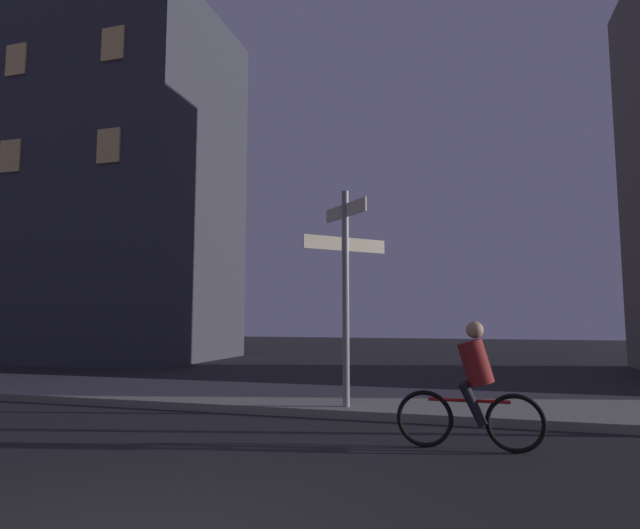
% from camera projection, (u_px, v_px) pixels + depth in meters
% --- Properties ---
extents(sidewalk_kerb, '(40.00, 3.07, 0.14)m').
position_uv_depth(sidewalk_kerb, '(343.00, 400.00, 10.12)').
color(sidewalk_kerb, gray).
rests_on(sidewalk_kerb, ground_plane).
extents(signpost, '(1.20, 1.20, 3.76)m').
position_uv_depth(signpost, '(346.00, 277.00, 9.16)').
color(signpost, gray).
rests_on(signpost, sidewalk_kerb).
extents(cyclist, '(1.82, 0.32, 1.61)m').
position_uv_depth(cyclist, '(472.00, 390.00, 6.61)').
color(cyclist, black).
rests_on(cyclist, ground_plane).
extents(building_left_block, '(12.58, 6.81, 13.98)m').
position_uv_depth(building_left_block, '(77.00, 191.00, 22.18)').
color(building_left_block, '#383842').
rests_on(building_left_block, ground_plane).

